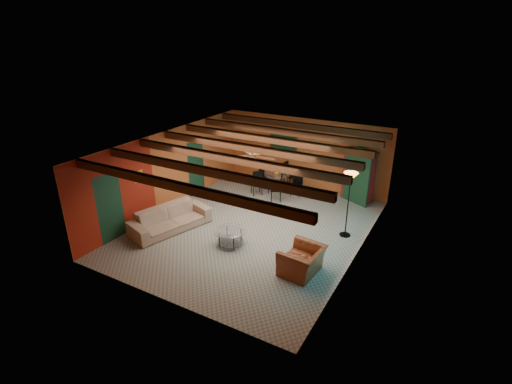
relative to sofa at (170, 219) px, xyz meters
The scene contains 11 objects.
room 3.28m from the sofa, 33.14° to the left, with size 6.52×8.01×2.71m.
sofa is the anchor object (origin of this frame).
armchair 4.44m from the sofa, ahead, with size 1.08×0.95×0.70m, color maroon.
coffee_table 2.12m from the sofa, ahead, with size 0.91×0.91×0.47m, color white, non-canonical shape.
dining_table 4.51m from the sofa, 70.10° to the left, with size 1.91×1.91×0.99m, color silver, non-canonical shape.
armoire 6.67m from the sofa, 48.86° to the left, with size 1.04×0.51×1.82m, color maroon.
floor_lamp 5.37m from the sofa, 25.26° to the left, with size 0.41×0.41×2.02m, color black, non-canonical shape.
ceiling_fan 3.23m from the sofa, 31.04° to the left, with size 1.50×1.50×0.44m, color #472614, non-canonical shape.
painting 5.57m from the sofa, 76.39° to the left, with size 1.05×0.03×0.65m, color black.
potted_plant 6.86m from the sofa, 48.86° to the left, with size 0.39×0.34×0.43m, color #26661E.
vase 4.56m from the sofa, 70.10° to the left, with size 0.19×0.19×0.20m, color orange.
Camera 1 is at (5.32, -9.25, 5.76)m, focal length 27.08 mm.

